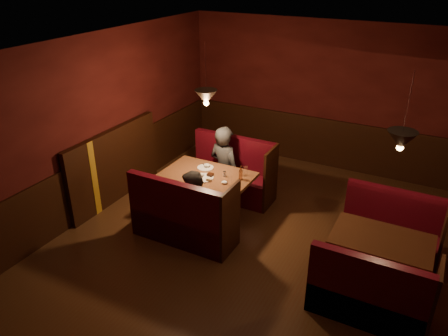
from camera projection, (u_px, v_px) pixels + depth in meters
The scene contains 9 objects.
room at pixel (243, 188), 6.02m from camera, with size 6.02×7.02×2.92m.
main_table at pixel (208, 184), 7.08m from camera, with size 1.45×0.88×1.01m.
main_bench_far at pixel (232, 177), 7.84m from camera, with size 1.59×0.57×1.08m.
main_bench_near at pixel (183, 222), 6.53m from camera, with size 1.59×0.57×1.08m.
second_table at pixel (380, 250), 5.62m from camera, with size 1.25×0.80×0.70m.
second_bench_far at pixel (389, 235), 6.29m from camera, with size 1.38×0.51×0.98m.
second_bench_near at pixel (368, 299), 5.11m from camera, with size 1.38×0.51×0.98m.
diner_a at pixel (224, 154), 7.54m from camera, with size 0.62×0.41×1.70m, color #303031.
diner_b at pixel (194, 195), 6.52m from camera, with size 0.69×0.54×1.42m, color black.
Camera 1 is at (1.96, -4.76, 3.94)m, focal length 35.00 mm.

